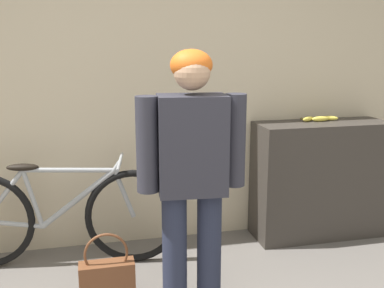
% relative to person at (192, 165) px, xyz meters
% --- Properties ---
extents(wall_back, '(8.00, 0.07, 2.60)m').
position_rel_person_xyz_m(wall_back, '(-0.14, 1.09, 0.39)').
color(wall_back, beige).
rests_on(wall_back, ground_plane).
extents(side_shelf, '(1.09, 0.39, 0.96)m').
position_rel_person_xyz_m(side_shelf, '(1.28, 0.85, -0.43)').
color(side_shelf, '#38332D').
rests_on(side_shelf, ground_plane).
extents(person, '(0.62, 0.26, 1.55)m').
position_rel_person_xyz_m(person, '(0.00, 0.00, 0.00)').
color(person, '#23283D').
rests_on(person, ground_plane).
extents(bicycle, '(1.74, 0.46, 0.77)m').
position_rel_person_xyz_m(bicycle, '(-0.79, 0.77, -0.54)').
color(bicycle, black).
rests_on(bicycle, ground_plane).
extents(banana, '(0.33, 0.09, 0.04)m').
position_rel_person_xyz_m(banana, '(1.27, 0.90, 0.07)').
color(banana, '#EAD64C').
rests_on(banana, side_shelf).
extents(handbag, '(0.33, 0.12, 0.47)m').
position_rel_person_xyz_m(handbag, '(-0.49, 0.18, -0.75)').
color(handbag, brown).
rests_on(handbag, ground_plane).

